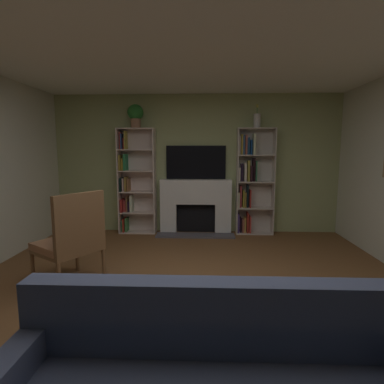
# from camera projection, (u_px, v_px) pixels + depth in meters

# --- Properties ---
(ground_plane) EXTENTS (7.30, 7.30, 0.00)m
(ground_plane) POSITION_uv_depth(u_px,v_px,m) (187.00, 313.00, 2.98)
(ground_plane) COLOR brown
(wall_back_accent) EXTENTS (5.38, 0.06, 2.55)m
(wall_back_accent) POSITION_uv_depth(u_px,v_px,m) (196.00, 164.00, 5.85)
(wall_back_accent) COLOR #9FAA71
(wall_back_accent) RESTS_ON ground_plane
(ceiling) EXTENTS (5.38, 6.20, 0.06)m
(ceiling) POSITION_uv_depth(u_px,v_px,m) (186.00, 26.00, 2.63)
(ceiling) COLOR white
(ceiling) RESTS_ON wall_back_accent
(fireplace) EXTENTS (1.41, 0.53, 1.00)m
(fireplace) POSITION_uv_depth(u_px,v_px,m) (196.00, 205.00, 5.80)
(fireplace) COLOR white
(fireplace) RESTS_ON ground_plane
(tv) EXTENTS (1.10, 0.06, 0.62)m
(tv) POSITION_uv_depth(u_px,v_px,m) (196.00, 162.00, 5.78)
(tv) COLOR black
(tv) RESTS_ON fireplace
(bookshelf_left) EXTENTS (0.67, 0.30, 1.93)m
(bookshelf_left) POSITION_uv_depth(u_px,v_px,m) (134.00, 182.00, 5.81)
(bookshelf_left) COLOR beige
(bookshelf_left) RESTS_ON ground_plane
(bookshelf_right) EXTENTS (0.67, 0.27, 1.93)m
(bookshelf_right) POSITION_uv_depth(u_px,v_px,m) (251.00, 181.00, 5.73)
(bookshelf_right) COLOR beige
(bookshelf_right) RESTS_ON ground_plane
(potted_plant) EXTENTS (0.28, 0.28, 0.42)m
(potted_plant) POSITION_uv_depth(u_px,v_px,m) (135.00, 114.00, 5.59)
(potted_plant) COLOR #9E6C51
(potted_plant) RESTS_ON bookshelf_left
(vase_with_flowers) EXTENTS (0.12, 0.12, 0.41)m
(vase_with_flowers) POSITION_uv_depth(u_px,v_px,m) (257.00, 120.00, 5.52)
(vase_with_flowers) COLOR silver
(vase_with_flowers) RESTS_ON bookshelf_right
(armchair) EXTENTS (0.82, 0.83, 1.08)m
(armchair) POSITION_uv_depth(u_px,v_px,m) (72.00, 239.00, 3.53)
(armchair) COLOR brown
(armchair) RESTS_ON ground_plane
(coffee_table) EXTENTS (0.85, 0.41, 0.45)m
(coffee_table) POSITION_uv_depth(u_px,v_px,m) (210.00, 300.00, 2.44)
(coffee_table) COLOR brown
(coffee_table) RESTS_ON ground_plane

